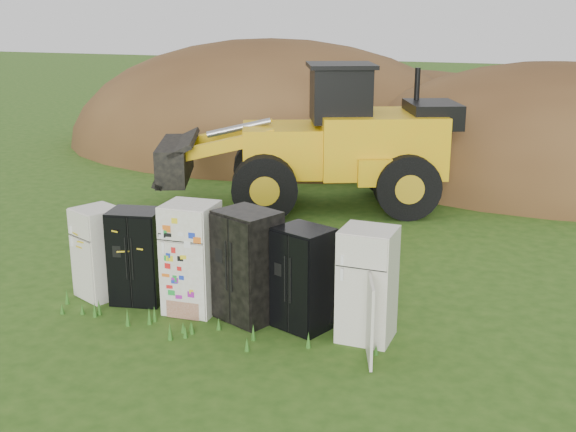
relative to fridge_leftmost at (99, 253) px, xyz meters
The scene contains 11 objects.
ground 2.52m from the fridge_leftmost, ahead, with size 120.00×120.00×0.00m, color #274C14.
fridge_leftmost is the anchor object (origin of this frame).
fridge_black_side 0.74m from the fridge_leftmost, ahead, with size 0.86×0.68×1.64m, color black, non-canonical shape.
fridge_sticker 1.81m from the fridge_leftmost, ahead, with size 0.83×0.77×1.86m, color white, non-canonical shape.
fridge_dark_mid 2.82m from the fridge_leftmost, ahead, with size 0.93×0.76×1.83m, color black, non-canonical shape.
fridge_black_right 3.77m from the fridge_leftmost, ahead, with size 0.82×0.69×1.65m, color black, non-canonical shape.
fridge_open_door 4.82m from the fridge_leftmost, ahead, with size 0.80×0.74×1.77m, color silver, non-canonical shape.
wheel_loader 7.11m from the fridge_leftmost, 78.53° to the left, with size 7.48×3.03×3.62m, color gold, non-canonical shape.
dirt_mound_right 14.66m from the fridge_leftmost, 59.41° to the left, with size 13.14×9.63×6.90m, color #442A16.
dirt_mound_left 14.82m from the fridge_leftmost, 99.64° to the left, with size 15.61×11.71×7.78m, color #442A16.
dirt_mound_back 18.18m from the fridge_leftmost, 84.35° to the left, with size 15.49×10.33×5.23m, color #442A16.
Camera 1 is at (4.81, -10.05, 4.92)m, focal length 45.00 mm.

